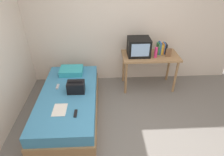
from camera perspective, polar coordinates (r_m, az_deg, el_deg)
name	(u,v)px	position (r m, az deg, el deg)	size (l,w,h in m)	color
ground_plane	(127,144)	(3.17, 4.63, -19.11)	(8.00, 8.00, 0.00)	slate
wall_back	(119,24)	(4.13, 2.09, 15.91)	(5.20, 0.10, 2.60)	beige
bed	(69,104)	(3.55, -12.72, -7.63)	(1.00, 2.00, 0.47)	#9E754C
desk	(150,59)	(4.07, 11.32, 5.55)	(1.16, 0.60, 0.78)	#9E754C
tv	(139,47)	(3.90, 8.03, 9.27)	(0.44, 0.39, 0.36)	black
water_bottle	(156,52)	(3.90, 13.05, 7.51)	(0.06, 0.06, 0.21)	#E53372
book_row	(161,48)	(4.10, 14.65, 8.63)	(0.19, 0.17, 0.25)	#337F47
picture_frame	(168,53)	(4.01, 16.63, 7.36)	(0.11, 0.02, 0.17)	brown
pillow	(71,71)	(3.95, -12.10, 2.14)	(0.45, 0.35, 0.11)	#33A8B7
handbag	(76,87)	(3.36, -10.78, -2.66)	(0.30, 0.20, 0.23)	black
magazine	(60,110)	(3.10, -15.45, -9.20)	(0.21, 0.29, 0.01)	white
remote_dark	(76,113)	(2.97, -10.91, -10.41)	(0.04, 0.16, 0.02)	black
remote_silver	(58,87)	(3.61, -16.05, -2.50)	(0.04, 0.14, 0.02)	#B7B7BC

